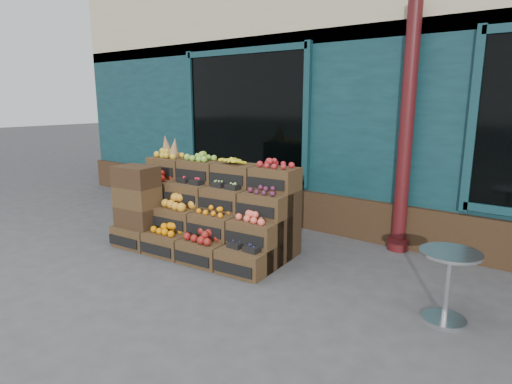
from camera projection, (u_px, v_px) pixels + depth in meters
The scene contains 6 objects.
ground at pixel (233, 276), 4.97m from camera, with size 60.00×60.00×0.00m, color #424244.
shop_facade at pixel (401, 79), 8.41m from camera, with size 12.00×6.24×4.80m.
crate_display at pixel (207, 215), 5.83m from camera, with size 2.49×1.40×1.49m.
spare_crates at pixel (138, 207), 5.87m from camera, with size 0.61×0.45×1.13m.
bistro_table at pixel (448, 278), 3.88m from camera, with size 0.54×0.54×0.67m.
shopkeeper at pixel (253, 151), 8.06m from camera, with size 0.76×0.50×2.09m, color #18542C.
Camera 1 is at (3.06, -3.51, 2.02)m, focal length 30.00 mm.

